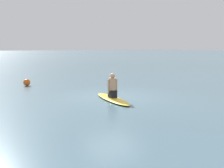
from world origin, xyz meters
name	(u,v)px	position (x,y,z in m)	size (l,w,h in m)	color
ground_plane	(112,97)	(0.00, 0.00, 0.00)	(400.00, 400.00, 0.00)	slate
surfboard	(112,99)	(0.38, 0.61, 0.06)	(2.79, 0.65, 0.12)	gold
person_paddler	(112,87)	(0.38, 0.61, 0.58)	(0.46, 0.38, 1.03)	black
buoy_marker	(27,82)	(2.36, -5.40, 0.20)	(0.40, 0.40, 0.40)	#E55919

